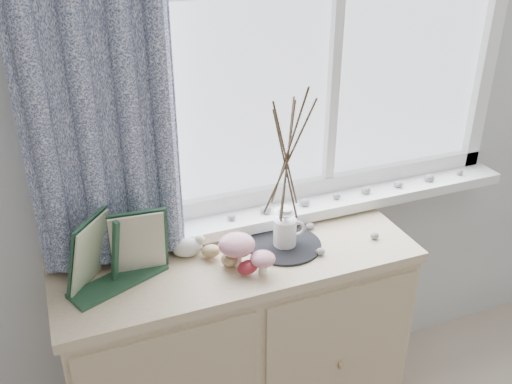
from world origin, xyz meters
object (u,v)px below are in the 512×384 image
sideboard (239,353)px  twig_pitcher (287,155)px  toadstool_cluster (243,249)px  botanical_book (116,254)px

sideboard → twig_pitcher: size_ratio=2.05×
toadstool_cluster → twig_pitcher: size_ratio=0.29×
botanical_book → toadstool_cluster: bearing=-27.8°
botanical_book → twig_pitcher: size_ratio=0.61×
sideboard → twig_pitcher: twig_pitcher is taller
sideboard → toadstool_cluster: size_ratio=7.09×
toadstool_cluster → twig_pitcher: 0.33m
toadstool_cluster → twig_pitcher: bearing=20.5°
botanical_book → toadstool_cluster: (0.39, -0.03, -0.06)m
botanical_book → sideboard: bearing=-17.8°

